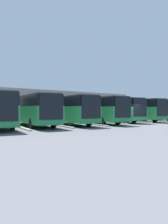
# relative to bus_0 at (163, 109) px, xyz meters

# --- Properties ---
(ground_plane) EXTENTS (600.00, 600.00, 0.00)m
(ground_plane) POSITION_rel_bus_0_xyz_m (14.85, 6.19, -1.88)
(ground_plane) COLOR #5B5B60
(bus_0) EXTENTS (4.14, 12.58, 3.37)m
(bus_0) POSITION_rel_bus_0_xyz_m (0.00, 0.00, 0.00)
(bus_0) COLOR #238447
(bus_0) RESTS_ON ground_plane
(curb_divider_0) EXTENTS (1.27, 7.78, 0.15)m
(curb_divider_0) POSITION_rel_bus_0_xyz_m (2.12, 1.83, -1.80)
(curb_divider_0) COLOR #B2B2AD
(curb_divider_0) RESTS_ON ground_plane
(bus_1) EXTENTS (4.14, 12.58, 3.37)m
(bus_1) POSITION_rel_bus_0_xyz_m (4.24, -0.43, 0.00)
(bus_1) COLOR #238447
(bus_1) RESTS_ON ground_plane
(curb_divider_1) EXTENTS (1.27, 7.78, 0.15)m
(curb_divider_1) POSITION_rel_bus_0_xyz_m (6.36, 1.40, -1.80)
(curb_divider_1) COLOR #B2B2AD
(curb_divider_1) RESTS_ON ground_plane
(bus_2) EXTENTS (4.14, 12.58, 3.37)m
(bus_2) POSITION_rel_bus_0_xyz_m (8.49, -0.13, 0.00)
(bus_2) COLOR #238447
(bus_2) RESTS_ON ground_plane
(curb_divider_2) EXTENTS (1.27, 7.78, 0.15)m
(curb_divider_2) POSITION_rel_bus_0_xyz_m (10.61, 1.70, -1.80)
(curb_divider_2) COLOR #B2B2AD
(curb_divider_2) RESTS_ON ground_plane
(bus_3) EXTENTS (4.14, 12.58, 3.37)m
(bus_3) POSITION_rel_bus_0_xyz_m (12.73, -0.53, 0.00)
(bus_3) COLOR #238447
(bus_3) RESTS_ON ground_plane
(curb_divider_3) EXTENTS (1.27, 7.78, 0.15)m
(curb_divider_3) POSITION_rel_bus_0_xyz_m (14.85, 1.30, -1.80)
(curb_divider_3) COLOR #B2B2AD
(curb_divider_3) RESTS_ON ground_plane
(bus_4) EXTENTS (4.14, 12.58, 3.37)m
(bus_4) POSITION_rel_bus_0_xyz_m (16.98, 0.52, 0.00)
(bus_4) COLOR #238447
(bus_4) RESTS_ON ground_plane
(curb_divider_4) EXTENTS (1.27, 7.78, 0.15)m
(curb_divider_4) POSITION_rel_bus_0_xyz_m (19.10, 2.35, -1.80)
(curb_divider_4) COLOR #B2B2AD
(curb_divider_4) RESTS_ON ground_plane
(bus_5) EXTENTS (4.14, 12.58, 3.37)m
(bus_5) POSITION_rel_bus_0_xyz_m (21.22, 0.20, 0.00)
(bus_5) COLOR #238447
(bus_5) RESTS_ON ground_plane
(curb_divider_5) EXTENTS (1.27, 7.78, 0.15)m
(curb_divider_5) POSITION_rel_bus_0_xyz_m (23.34, 2.03, -1.80)
(curb_divider_5) COLOR #B2B2AD
(curb_divider_5) RESTS_ON ground_plane
(bus_6) EXTENTS (4.14, 12.58, 3.37)m
(bus_6) POSITION_rel_bus_0_xyz_m (25.46, -0.18, 0.00)
(bus_6) COLOR #238447
(bus_6) RESTS_ON ground_plane
(curb_divider_6) EXTENTS (1.27, 7.78, 0.15)m
(curb_divider_6) POSITION_rel_bus_0_xyz_m (27.58, 1.65, -1.80)
(curb_divider_6) COLOR #B2B2AD
(curb_divider_6) RESTS_ON ground_plane
(station_building) EXTENTS (43.39, 11.85, 5.64)m
(station_building) POSITION_rel_bus_0_xyz_m (14.85, -19.58, 0.98)
(station_building) COLOR gray
(station_building) RESTS_ON ground_plane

